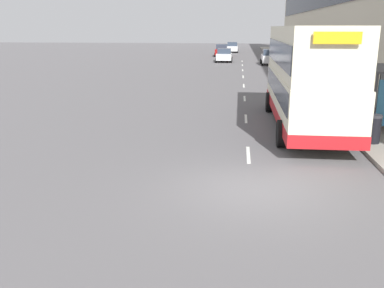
{
  "coord_description": "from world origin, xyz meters",
  "views": [
    {
      "loc": [
        -0.42,
        -10.93,
        4.25
      ],
      "look_at": [
        -3.64,
        18.9,
        -3.95
      ],
      "focal_mm": 40.0,
      "sensor_mm": 36.0,
      "label": 1
    }
  ],
  "objects_px": {
    "car_1": "(270,57)",
    "litter_bin": "(373,129)",
    "double_decker_bus_near": "(307,75)",
    "car_3": "(232,47)",
    "pedestrian_1": "(348,97)",
    "car_2": "(222,50)",
    "car_0": "(224,55)"
  },
  "relations": [
    {
      "from": "car_1",
      "to": "car_2",
      "type": "relative_size",
      "value": 0.94
    },
    {
      "from": "car_0",
      "to": "litter_bin",
      "type": "xyz_separation_m",
      "value": [
        6.84,
        -39.25,
        -0.16
      ]
    },
    {
      "from": "double_decker_bus_near",
      "to": "litter_bin",
      "type": "relative_size",
      "value": 10.11
    },
    {
      "from": "double_decker_bus_near",
      "to": "litter_bin",
      "type": "bearing_deg",
      "value": -54.1
    },
    {
      "from": "car_1",
      "to": "pedestrian_1",
      "type": "relative_size",
      "value": 2.35
    },
    {
      "from": "car_2",
      "to": "car_3",
      "type": "height_order",
      "value": "car_2"
    },
    {
      "from": "car_3",
      "to": "double_decker_bus_near",
      "type": "bearing_deg",
      "value": 94.05
    },
    {
      "from": "car_3",
      "to": "litter_bin",
      "type": "distance_m",
      "value": 61.05
    },
    {
      "from": "car_2",
      "to": "litter_bin",
      "type": "distance_m",
      "value": 50.77
    },
    {
      "from": "pedestrian_1",
      "to": "litter_bin",
      "type": "relative_size",
      "value": 1.66
    },
    {
      "from": "car_0",
      "to": "car_1",
      "type": "relative_size",
      "value": 0.93
    },
    {
      "from": "car_1",
      "to": "car_3",
      "type": "distance_m",
      "value": 25.45
    },
    {
      "from": "car_2",
      "to": "car_3",
      "type": "distance_m",
      "value": 10.64
    },
    {
      "from": "car_0",
      "to": "litter_bin",
      "type": "height_order",
      "value": "car_0"
    },
    {
      "from": "car_1",
      "to": "litter_bin",
      "type": "relative_size",
      "value": 3.9
    },
    {
      "from": "pedestrian_1",
      "to": "car_3",
      "type": "bearing_deg",
      "value": 96.68
    },
    {
      "from": "double_decker_bus_near",
      "to": "car_2",
      "type": "bearing_deg",
      "value": 96.65
    },
    {
      "from": "car_1",
      "to": "litter_bin",
      "type": "xyz_separation_m",
      "value": [
        1.37,
        -35.74,
        -0.21
      ]
    },
    {
      "from": "car_1",
      "to": "car_3",
      "type": "relative_size",
      "value": 1.01
    },
    {
      "from": "car_3",
      "to": "pedestrian_1",
      "type": "distance_m",
      "value": 55.85
    },
    {
      "from": "car_0",
      "to": "car_1",
      "type": "height_order",
      "value": "car_1"
    },
    {
      "from": "double_decker_bus_near",
      "to": "car_0",
      "type": "distance_m",
      "value": 36.73
    },
    {
      "from": "double_decker_bus_near",
      "to": "car_3",
      "type": "xyz_separation_m",
      "value": [
        -4.1,
        57.87,
        -1.42
      ]
    },
    {
      "from": "double_decker_bus_near",
      "to": "car_2",
      "type": "relative_size",
      "value": 2.43
    },
    {
      "from": "car_0",
      "to": "car_3",
      "type": "xyz_separation_m",
      "value": [
        0.67,
        21.48,
        0.04
      ]
    },
    {
      "from": "car_3",
      "to": "pedestrian_1",
      "type": "bearing_deg",
      "value": 96.68
    },
    {
      "from": "car_0",
      "to": "car_1",
      "type": "distance_m",
      "value": 6.5
    },
    {
      "from": "car_3",
      "to": "litter_bin",
      "type": "relative_size",
      "value": 3.87
    },
    {
      "from": "car_2",
      "to": "car_3",
      "type": "xyz_separation_m",
      "value": [
        1.42,
        10.54,
        -0.01
      ]
    },
    {
      "from": "car_0",
      "to": "litter_bin",
      "type": "bearing_deg",
      "value": 99.89
    },
    {
      "from": "double_decker_bus_near",
      "to": "car_1",
      "type": "relative_size",
      "value": 2.59
    },
    {
      "from": "car_2",
      "to": "car_1",
      "type": "bearing_deg",
      "value": 113.3
    }
  ]
}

